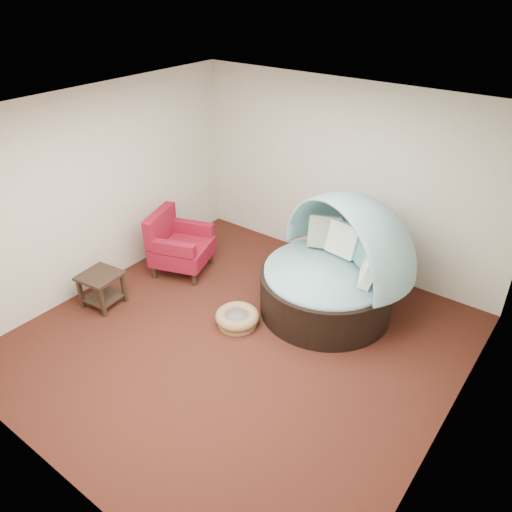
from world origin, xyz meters
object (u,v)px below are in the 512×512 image
Objects in this scene: red_armchair at (178,244)px; side_table at (101,285)px; pet_basket at (237,318)px; canopy_daybed at (335,260)px.

red_armchair is 1.86× the size of side_table.
pet_basket is 1.28× the size of side_table.
side_table is (-0.19, -1.29, -0.13)m from red_armchair.
canopy_daybed reaches higher than pet_basket.
pet_basket is at bearing 23.21° from side_table.
red_armchair reaches higher than side_table.
canopy_daybed is 3.32× the size of pet_basket.
side_table is (-1.77, -0.76, 0.21)m from pet_basket.
pet_basket is 0.69× the size of red_armchair.
canopy_daybed is 3.18m from side_table.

